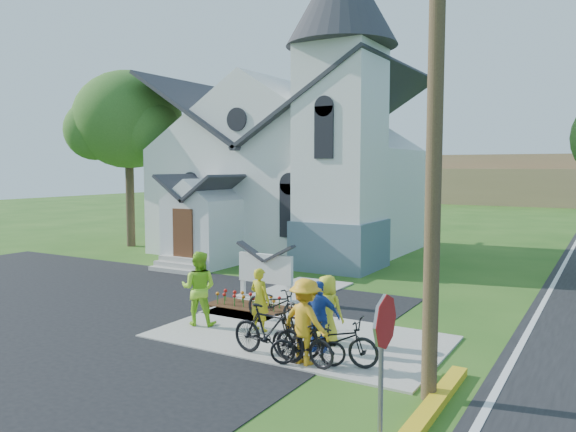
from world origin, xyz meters
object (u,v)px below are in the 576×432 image
Objects in this scene: stop_sign at (384,345)px; cyclist_1 at (199,288)px; church_sign at (266,269)px; cyclist_3 at (305,321)px; bike_4 at (308,346)px; cyclist_0 at (260,299)px; bike_2 at (334,340)px; bike_1 at (268,331)px; bike_0 at (275,304)px; cyclist_2 at (319,316)px; utility_pole at (439,96)px; bike_3 at (302,341)px; cyclist_4 at (327,309)px.

stop_sign reaches higher than cyclist_1.
cyclist_3 is (3.77, -4.34, -0.07)m from church_sign.
cyclist_3 reaches higher than bike_4.
cyclist_1 reaches higher than cyclist_0.
bike_1 is at bearing 98.48° from bike_2.
bike_0 is at bearing -167.04° from cyclist_1.
bike_4 is (2.23, -1.58, -0.39)m from cyclist_0.
cyclist_2 is 0.99m from bike_4.
utility_pole reaches higher than bike_1.
bike_0 is 1.01× the size of bike_1.
bike_3 is (-2.85, 0.30, -4.86)m from utility_pole.
bike_1 is 0.95m from cyclist_3.
bike_1 is (1.30, -2.39, 0.07)m from bike_0.
cyclist_1 reaches higher than bike_1.
bike_2 is at bearing -138.79° from cyclist_3.
cyclist_3 is at bearing 133.12° from stop_sign.
bike_1 is (2.94, -1.24, -0.40)m from cyclist_1.
bike_1 is 1.67m from cyclist_4.
bike_3 is 0.16m from bike_4.
church_sign is at bearing 48.43° from bike_0.
cyclist_1 is 3.22m from bike_1.
cyclist_0 is 0.86m from bike_0.
bike_1 is at bearing -141.10° from bike_0.
bike_2 reaches higher than bike_4.
church_sign is at bearing 131.88° from stop_sign.
utility_pole is at bearing -119.51° from bike_4.
bike_2 is (0.63, -0.54, -0.29)m from cyclist_2.
utility_pole is at bearing -87.23° from bike_3.
cyclist_1 is at bearing -5.28° from cyclist_3.
cyclist_0 is (-4.93, 1.88, -4.55)m from utility_pole.
cyclist_0 is 2.76m from bike_4.
bike_1 reaches higher than bike_0.
bike_3 is at bearing 66.81° from bike_4.
cyclist_4 is (-0.75, 1.16, 0.30)m from bike_2.
cyclist_3 is at bearing 31.91° from bike_4.
cyclist_1 is 1.22× the size of bike_4.
cyclist_0 is at bearing 44.01° from bike_1.
cyclist_0 reaches higher than bike_1.
bike_2 is (-2.34, 3.36, -1.22)m from stop_sign.
bike_4 is at bearing 140.40° from cyclist_1.
cyclist_0 is at bearing 61.54° from bike_3.
bike_1 is at bearing 15.90° from cyclist_3.
cyclist_3 reaches higher than cyclist_2.
bike_2 is at bearing -116.44° from bike_0.
church_sign is at bearing -37.05° from cyclist_4.
bike_0 is (-5.05, 5.39, -1.23)m from stop_sign.
utility_pole reaches higher than bike_0.
cyclist_4 is (-3.08, 4.51, -0.92)m from stop_sign.
bike_0 is at bearing -77.58° from cyclist_0.
cyclist_4 is (-0.22, 1.45, -0.10)m from cyclist_3.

